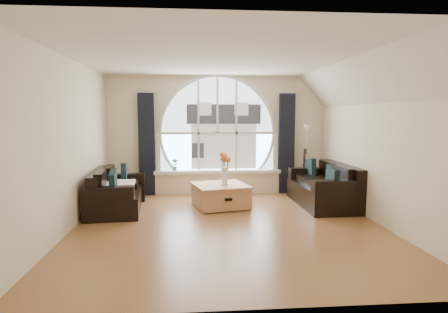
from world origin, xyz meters
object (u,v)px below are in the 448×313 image
sofa_right (323,186)px  coffee_chest (220,195)px  sofa_left (117,190)px  floor_lamp (307,160)px  guitar (303,172)px  vase_flowers (225,165)px  potted_plant (175,164)px

sofa_right → coffee_chest: size_ratio=1.88×
sofa_left → floor_lamp: 4.22m
sofa_right → guitar: (-0.09, 1.06, 0.13)m
guitar → floor_lamp: bearing=52.0°
coffee_chest → vase_flowers: (0.08, -0.04, 0.59)m
sofa_right → vase_flowers: vase_flowers is taller
coffee_chest → vase_flowers: 0.60m
sofa_right → potted_plant: size_ratio=6.67×
sofa_right → guitar: size_ratio=1.78×
potted_plant → guitar: bearing=-5.6°
sofa_left → sofa_right: 4.04m
coffee_chest → guitar: guitar is taller
sofa_right → floor_lamp: size_ratio=1.18×
coffee_chest → vase_flowers: size_ratio=1.43×
potted_plant → coffee_chest: bearing=-54.0°
sofa_right → guitar: 1.07m
sofa_left → vase_flowers: vase_flowers is taller
sofa_left → coffee_chest: sofa_left is taller
sofa_left → vase_flowers: size_ratio=2.46×
coffee_chest → guitar: bearing=13.9°
guitar → sofa_left: bearing=-142.4°
sofa_right → coffee_chest: (-2.05, 0.04, -0.16)m
coffee_chest → potted_plant: 1.67m
guitar → sofa_right: bearing=-63.5°
vase_flowers → guitar: (1.88, 1.06, -0.31)m
sofa_left → guitar: size_ratio=1.63×
vase_flowers → guitar: vase_flowers is taller
sofa_left → potted_plant: size_ratio=6.11×
potted_plant → sofa_left: bearing=-126.0°
sofa_left → potted_plant: 1.79m
coffee_chest → guitar: 2.23m
sofa_left → guitar: bearing=11.2°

